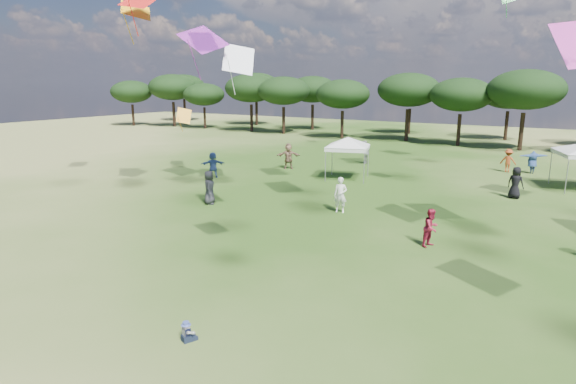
# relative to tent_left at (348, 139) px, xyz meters

# --- Properties ---
(ground) EXTENTS (140.00, 140.00, 0.00)m
(ground) POSITION_rel_tent_left_xyz_m (4.98, -22.91, -2.70)
(ground) COLOR #2C4C16
(ground) RESTS_ON ground
(tree_line) EXTENTS (108.78, 17.63, 7.77)m
(tree_line) POSITION_rel_tent_left_xyz_m (7.37, 24.49, 2.72)
(tree_line) COLOR black
(tree_line) RESTS_ON ground
(tent_left) EXTENTS (5.23, 5.23, 3.13)m
(tent_left) POSITION_rel_tent_left_xyz_m (0.00, 0.00, 0.00)
(tent_left) COLOR gray
(tent_left) RESTS_ON ground
(toddler) EXTENTS (0.41, 0.44, 0.54)m
(toddler) POSITION_rel_tent_left_xyz_m (5.36, -21.19, -2.46)
(toddler) COLOR black
(toddler) RESTS_ON ground
(festival_crowd) EXTENTS (29.92, 20.64, 1.93)m
(festival_crowd) POSITION_rel_tent_left_xyz_m (5.52, -0.44, -1.82)
(festival_crowd) COLOR navy
(festival_crowd) RESTS_ON ground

